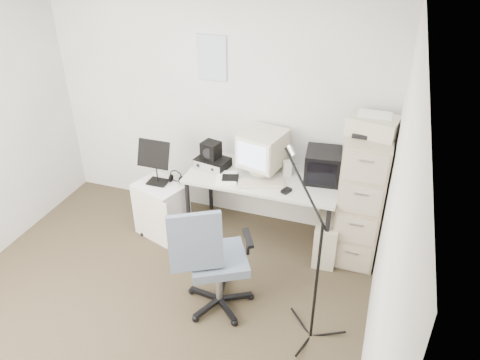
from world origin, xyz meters
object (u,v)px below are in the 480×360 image
(filing_cabinet, at_px, (361,198))
(desk, at_px, (263,207))
(office_chair, at_px, (218,258))
(side_cart, at_px, (162,209))

(filing_cabinet, height_order, desk, filing_cabinet)
(filing_cabinet, distance_m, desk, 0.99)
(filing_cabinet, bearing_deg, office_chair, -133.22)
(filing_cabinet, xyz_separation_m, side_cart, (-1.97, -0.31, -0.36))
(desk, relative_size, office_chair, 1.44)
(side_cart, bearing_deg, office_chair, -20.83)
(office_chair, bearing_deg, filing_cabinet, 17.62)
(desk, height_order, side_cart, desk)
(desk, xyz_separation_m, office_chair, (-0.08, -1.07, 0.16))
(office_chair, height_order, side_cart, office_chair)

